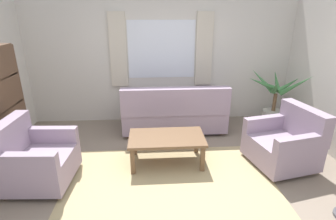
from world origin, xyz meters
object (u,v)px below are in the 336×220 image
object	(u,v)px
couch	(174,113)
bookshelf	(3,114)
coffee_table	(167,140)
armchair_right	(285,143)
potted_plant	(274,104)
armchair_left	(34,159)

from	to	relation	value
couch	bookshelf	distance (m)	2.74
coffee_table	bookshelf	bearing A→B (deg)	175.22
armchair_right	couch	bearing A→B (deg)	-142.38
bookshelf	armchair_right	bearing A→B (deg)	85.06
couch	armchair_right	distance (m)	1.97
coffee_table	potted_plant	xyz separation A→B (m)	(2.17, 1.22, 0.07)
armchair_right	coffee_table	distance (m)	1.73
armchair_left	bookshelf	world-z (taller)	bookshelf
coffee_table	couch	bearing A→B (deg)	79.17
coffee_table	potted_plant	world-z (taller)	potted_plant
potted_plant	bookshelf	bearing A→B (deg)	-167.17
potted_plant	coffee_table	bearing A→B (deg)	-150.62
bookshelf	potted_plant	bearing A→B (deg)	102.83
armchair_right	coffee_table	xyz separation A→B (m)	(-1.72, 0.16, 0.03)
couch	armchair_left	size ratio (longest dim) A/B	2.14
armchair_left	coffee_table	size ratio (longest dim) A/B	0.81
armchair_right	bookshelf	bearing A→B (deg)	-107.17
couch	potted_plant	distance (m)	1.96
armchair_left	bookshelf	bearing A→B (deg)	49.63
coffee_table	armchair_right	bearing A→B (deg)	-5.17
armchair_right	potted_plant	distance (m)	1.45
armchair_right	potted_plant	bearing A→B (deg)	149.84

